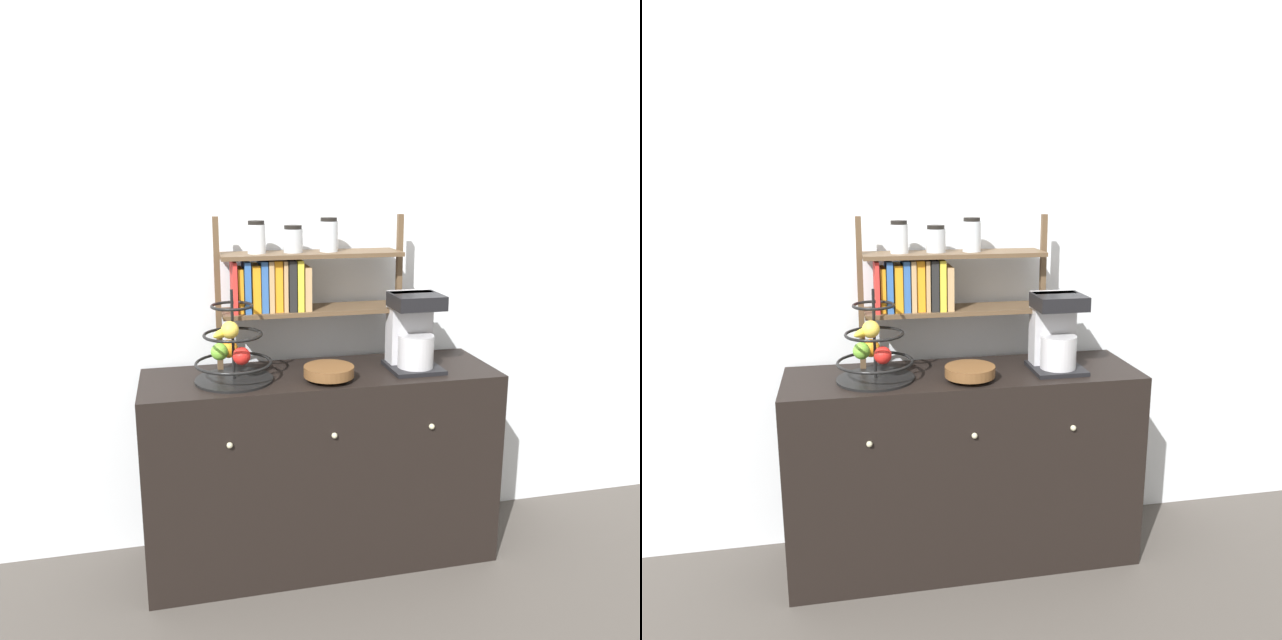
# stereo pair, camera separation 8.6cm
# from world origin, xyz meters

# --- Properties ---
(ground_plane) EXTENTS (12.00, 12.00, 0.00)m
(ground_plane) POSITION_xyz_m (0.00, 0.00, 0.00)
(ground_plane) COLOR #47423D
(wall_back) EXTENTS (7.00, 0.05, 2.60)m
(wall_back) POSITION_xyz_m (0.00, 0.50, 1.30)
(wall_back) COLOR silver
(wall_back) RESTS_ON ground_plane
(sideboard) EXTENTS (1.50, 0.47, 0.86)m
(sideboard) POSITION_xyz_m (0.00, 0.23, 0.43)
(sideboard) COLOR black
(sideboard) RESTS_ON ground_plane
(coffee_maker) EXTENTS (0.22, 0.23, 0.33)m
(coffee_maker) POSITION_xyz_m (0.40, 0.20, 1.02)
(coffee_maker) COLOR black
(coffee_maker) RESTS_ON sideboard
(fruit_stand) EXTENTS (0.32, 0.32, 0.38)m
(fruit_stand) POSITION_xyz_m (-0.38, 0.20, 0.98)
(fruit_stand) COLOR black
(fruit_stand) RESTS_ON sideboard
(wooden_bowl) EXTENTS (0.21, 0.21, 0.06)m
(wooden_bowl) POSITION_xyz_m (0.01, 0.12, 0.90)
(wooden_bowl) COLOR brown
(wooden_bowl) RESTS_ON sideboard
(shelf_hutch) EXTENTS (0.82, 0.20, 0.65)m
(shelf_hutch) POSITION_xyz_m (-0.11, 0.34, 1.25)
(shelf_hutch) COLOR brown
(shelf_hutch) RESTS_ON sideboard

